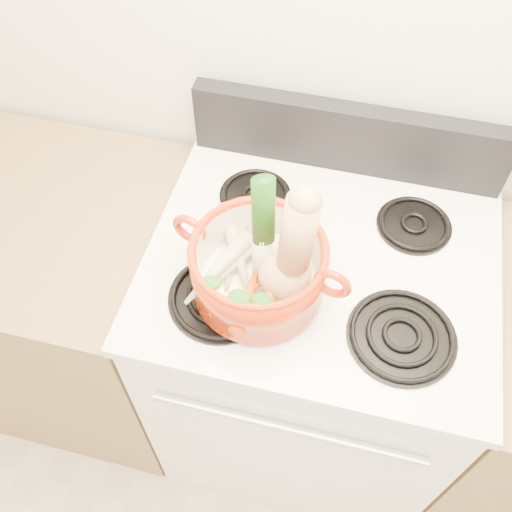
% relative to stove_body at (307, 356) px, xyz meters
% --- Properties ---
extents(wall_back, '(3.50, 0.02, 2.60)m').
position_rel_stove_body_xyz_m(wall_back, '(0.00, 0.35, 0.84)').
color(wall_back, silver).
rests_on(wall_back, floor).
extents(stove_body, '(0.76, 0.65, 0.92)m').
position_rel_stove_body_xyz_m(stove_body, '(0.00, 0.00, 0.00)').
color(stove_body, white).
rests_on(stove_body, floor).
extents(cooktop, '(0.78, 0.67, 0.03)m').
position_rel_stove_body_xyz_m(cooktop, '(0.00, 0.00, 0.47)').
color(cooktop, white).
rests_on(cooktop, stove_body).
extents(control_backsplash, '(0.76, 0.05, 0.18)m').
position_rel_stove_body_xyz_m(control_backsplash, '(0.00, 0.30, 0.58)').
color(control_backsplash, black).
rests_on(control_backsplash, cooktop).
extents(oven_handle, '(0.60, 0.02, 0.02)m').
position_rel_stove_body_xyz_m(oven_handle, '(0.00, -0.34, 0.32)').
color(oven_handle, silver).
rests_on(oven_handle, stove_body).
extents(burner_front_left, '(0.22, 0.22, 0.02)m').
position_rel_stove_body_xyz_m(burner_front_left, '(-0.19, -0.16, 0.50)').
color(burner_front_left, black).
rests_on(burner_front_left, cooktop).
extents(burner_front_right, '(0.22, 0.22, 0.02)m').
position_rel_stove_body_xyz_m(burner_front_right, '(0.19, -0.16, 0.50)').
color(burner_front_right, black).
rests_on(burner_front_right, cooktop).
extents(burner_back_left, '(0.17, 0.17, 0.02)m').
position_rel_stove_body_xyz_m(burner_back_left, '(-0.19, 0.14, 0.50)').
color(burner_back_left, black).
rests_on(burner_back_left, cooktop).
extents(burner_back_right, '(0.17, 0.17, 0.02)m').
position_rel_stove_body_xyz_m(burner_back_right, '(0.19, 0.14, 0.50)').
color(burner_back_right, black).
rests_on(burner_back_right, cooktop).
extents(dutch_oven, '(0.32, 0.32, 0.14)m').
position_rel_stove_body_xyz_m(dutch_oven, '(-0.12, -0.12, 0.58)').
color(dutch_oven, '#A4270A').
rests_on(dutch_oven, burner_front_left).
extents(pot_handle_left, '(0.08, 0.03, 0.08)m').
position_rel_stove_body_xyz_m(pot_handle_left, '(-0.27, -0.09, 0.62)').
color(pot_handle_left, '#A4270A').
rests_on(pot_handle_left, dutch_oven).
extents(pot_handle_right, '(0.08, 0.03, 0.08)m').
position_rel_stove_body_xyz_m(pot_handle_right, '(0.03, -0.15, 0.62)').
color(pot_handle_right, '#A4270A').
rests_on(pot_handle_right, dutch_oven).
extents(squash, '(0.16, 0.15, 0.28)m').
position_rel_stove_body_xyz_m(squash, '(-0.06, -0.13, 0.67)').
color(squash, tan).
rests_on(squash, dutch_oven).
extents(leek, '(0.07, 0.08, 0.29)m').
position_rel_stove_body_xyz_m(leek, '(-0.11, -0.11, 0.68)').
color(leek, beige).
rests_on(leek, dutch_oven).
extents(ginger, '(0.10, 0.08, 0.05)m').
position_rel_stove_body_xyz_m(ginger, '(-0.09, -0.05, 0.56)').
color(ginger, '#D2C081').
rests_on(ginger, dutch_oven).
extents(parsnip_0, '(0.05, 0.20, 0.06)m').
position_rel_stove_body_xyz_m(parsnip_0, '(-0.18, -0.07, 0.56)').
color(parsnip_0, beige).
rests_on(parsnip_0, dutch_oven).
extents(parsnip_1, '(0.13, 0.19, 0.06)m').
position_rel_stove_body_xyz_m(parsnip_1, '(-0.17, -0.11, 0.56)').
color(parsnip_1, beige).
rests_on(parsnip_1, dutch_oven).
extents(parsnip_2, '(0.14, 0.20, 0.06)m').
position_rel_stove_body_xyz_m(parsnip_2, '(-0.18, -0.08, 0.57)').
color(parsnip_2, beige).
rests_on(parsnip_2, dutch_oven).
extents(parsnip_3, '(0.12, 0.19, 0.06)m').
position_rel_stove_body_xyz_m(parsnip_3, '(-0.20, -0.14, 0.58)').
color(parsnip_3, beige).
rests_on(parsnip_3, dutch_oven).
extents(carrot_0, '(0.04, 0.17, 0.05)m').
position_rel_stove_body_xyz_m(carrot_0, '(-0.12, -0.18, 0.55)').
color(carrot_0, '#CA4C0A').
rests_on(carrot_0, dutch_oven).
extents(carrot_1, '(0.12, 0.11, 0.04)m').
position_rel_stove_body_xyz_m(carrot_1, '(-0.15, -0.19, 0.56)').
color(carrot_1, '#BB5709').
rests_on(carrot_1, dutch_oven).
extents(carrot_2, '(0.03, 0.16, 0.04)m').
position_rel_stove_body_xyz_m(carrot_2, '(-0.08, -0.16, 0.57)').
color(carrot_2, '#D5470A').
rests_on(carrot_2, dutch_oven).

